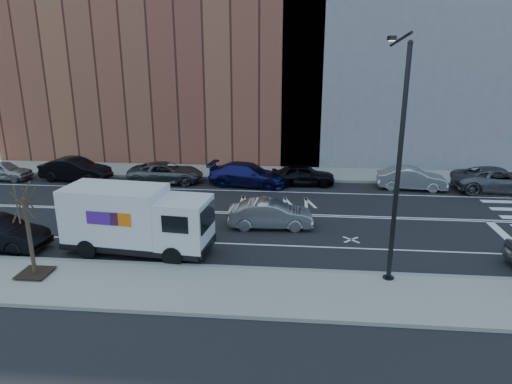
% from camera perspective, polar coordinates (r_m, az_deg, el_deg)
% --- Properties ---
extents(ground, '(120.00, 120.00, 0.00)m').
position_cam_1_polar(ground, '(25.68, -2.40, -2.64)').
color(ground, black).
rests_on(ground, ground).
extents(sidewalk_near, '(44.00, 3.60, 0.15)m').
position_cam_1_polar(sidewalk_near, '(17.72, -6.27, -11.97)').
color(sidewalk_near, gray).
rests_on(sidewalk_near, ground).
extents(sidewalk_far, '(44.00, 3.60, 0.15)m').
position_cam_1_polar(sidewalk_far, '(34.02, -0.43, 2.44)').
color(sidewalk_far, gray).
rests_on(sidewalk_far, ground).
extents(curb_near, '(44.00, 0.25, 0.17)m').
position_cam_1_polar(curb_near, '(19.28, -5.21, -9.38)').
color(curb_near, gray).
rests_on(curb_near, ground).
extents(curb_far, '(44.00, 0.25, 0.17)m').
position_cam_1_polar(curb_far, '(32.29, -0.75, 1.66)').
color(curb_far, gray).
rests_on(curb_far, ground).
extents(road_markings, '(40.00, 8.60, 0.01)m').
position_cam_1_polar(road_markings, '(25.68, -2.40, -2.63)').
color(road_markings, white).
rests_on(road_markings, ground).
extents(bldg_brick, '(26.00, 10.00, 22.00)m').
position_cam_1_polar(bldg_brick, '(41.21, -11.30, 20.00)').
color(bldg_brick, brown).
rests_on(bldg_brick, ground).
extents(streetlight, '(0.44, 4.02, 9.34)m').
position_cam_1_polar(streetlight, '(17.80, 17.22, 4.74)').
color(streetlight, black).
rests_on(streetlight, ground).
extents(street_tree, '(1.20, 1.20, 3.75)m').
position_cam_1_polar(street_tree, '(20.00, -26.34, -5.88)').
color(street_tree, black).
rests_on(street_tree, ground).
extents(fedex_van, '(6.77, 2.90, 3.00)m').
position_cam_1_polar(fedex_van, '(20.89, -14.76, -3.31)').
color(fedex_van, black).
rests_on(fedex_van, ground).
extents(far_parked_a, '(4.00, 1.81, 1.33)m').
position_cam_1_polar(far_parked_a, '(36.85, -29.02, 2.36)').
color(far_parked_a, '#99999D').
rests_on(far_parked_a, ground).
extents(far_parked_b, '(5.06, 2.29, 1.61)m').
position_cam_1_polar(far_parked_b, '(34.35, -21.63, 2.63)').
color(far_parked_b, black).
rests_on(far_parked_b, ground).
extents(far_parked_c, '(5.30, 2.85, 1.41)m').
position_cam_1_polar(far_parked_c, '(32.10, -11.21, 2.39)').
color(far_parked_c, '#52565A').
rests_on(far_parked_c, ground).
extents(far_parked_d, '(5.55, 2.86, 1.54)m').
position_cam_1_polar(far_parked_d, '(30.77, -1.03, 2.20)').
color(far_parked_d, '#181854').
rests_on(far_parked_d, ground).
extents(far_parked_e, '(4.40, 2.02, 1.46)m').
position_cam_1_polar(far_parked_e, '(31.05, 5.88, 2.18)').
color(far_parked_e, black).
rests_on(far_parked_e, ground).
extents(far_parked_f, '(4.52, 1.89, 1.45)m').
position_cam_1_polar(far_parked_f, '(31.63, 18.88, 1.60)').
color(far_parked_f, '#B1B1B6').
rests_on(far_parked_f, ground).
extents(far_parked_g, '(5.74, 2.74, 1.58)m').
position_cam_1_polar(far_parked_g, '(33.27, 28.11, 1.34)').
color(far_parked_g, '#54565C').
rests_on(far_parked_g, ground).
extents(driving_sedan, '(4.39, 1.77, 1.42)m').
position_cam_1_polar(driving_sedan, '(23.39, 1.82, -2.79)').
color(driving_sedan, '#9A9A9E').
rests_on(driving_sedan, ground).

